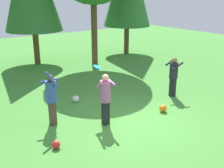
% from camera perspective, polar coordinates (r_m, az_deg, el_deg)
% --- Properties ---
extents(ground_plane, '(40.00, 40.00, 0.00)m').
position_cam_1_polar(ground_plane, '(9.44, 3.39, -7.63)').
color(ground_plane, '#478C38').
extents(person_thrower, '(0.59, 0.55, 1.87)m').
position_cam_1_polar(person_thrower, '(9.05, -12.25, -2.27)').
color(person_thrower, '#4C382D').
rests_on(person_thrower, ground_plane).
extents(person_catcher, '(0.58, 0.52, 1.62)m').
position_cam_1_polar(person_catcher, '(11.60, 12.42, 2.09)').
color(person_catcher, black).
rests_on(person_catcher, ground_plane).
extents(person_bystander, '(0.61, 0.67, 1.70)m').
position_cam_1_polar(person_bystander, '(8.86, -1.35, -2.29)').
color(person_bystander, black).
rests_on(person_bystander, ground_plane).
extents(frisbee, '(0.37, 0.37, 0.12)m').
position_cam_1_polar(frisbee, '(9.32, -3.03, 3.50)').
color(frisbee, '#2393D1').
extents(ball_orange, '(0.27, 0.27, 0.27)m').
position_cam_1_polar(ball_orange, '(10.25, 10.35, -4.90)').
color(ball_orange, orange).
rests_on(ball_orange, ground_plane).
extents(ball_white, '(0.26, 0.26, 0.26)m').
position_cam_1_polar(ball_white, '(11.05, -7.40, -3.01)').
color(ball_white, white).
rests_on(ball_white, ground_plane).
extents(ball_red, '(0.23, 0.23, 0.23)m').
position_cam_1_polar(ball_red, '(8.05, -11.30, -12.02)').
color(ball_red, red).
rests_on(ball_red, ground_plane).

